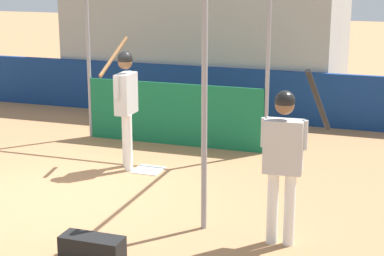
# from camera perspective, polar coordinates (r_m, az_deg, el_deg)

# --- Properties ---
(ground_plane) EXTENTS (60.00, 60.00, 0.00)m
(ground_plane) POSITION_cam_1_polar(r_m,az_deg,el_deg) (9.20, -11.70, -5.93)
(ground_plane) COLOR #A8754C
(outfield_wall) EXTENTS (24.00, 0.12, 1.08)m
(outfield_wall) POSITION_cam_1_polar(r_m,az_deg,el_deg) (13.56, -0.72, 3.32)
(outfield_wall) COLOR navy
(outfield_wall) RESTS_ON ground
(bleacher_section) EXTENTS (5.95, 4.00, 3.16)m
(bleacher_section) POSITION_cam_1_polar(r_m,az_deg,el_deg) (15.35, 1.91, 8.51)
(bleacher_section) COLOR #9E9E99
(bleacher_section) RESTS_ON ground
(batting_cage) EXTENTS (3.39, 3.46, 2.91)m
(batting_cage) POSITION_cam_1_polar(r_m,az_deg,el_deg) (10.60, -2.95, 4.09)
(batting_cage) COLOR gray
(batting_cage) RESTS_ON ground
(home_plate) EXTENTS (0.44, 0.44, 0.02)m
(home_plate) POSITION_cam_1_polar(r_m,az_deg,el_deg) (10.10, -3.91, -3.73)
(home_plate) COLOR white
(home_plate) RESTS_ON ground
(player_batter) EXTENTS (0.54, 0.90, 2.01)m
(player_batter) POSITION_cam_1_polar(r_m,az_deg,el_deg) (9.96, -5.91, 2.69)
(player_batter) COLOR white
(player_batter) RESTS_ON ground
(player_waiting) EXTENTS (0.75, 0.54, 2.09)m
(player_waiting) POSITION_cam_1_polar(r_m,az_deg,el_deg) (7.24, 8.17, -2.19)
(player_waiting) COLOR white
(player_waiting) RESTS_ON ground
(equipment_bag) EXTENTS (0.70, 0.28, 0.28)m
(equipment_bag) POSITION_cam_1_polar(r_m,az_deg,el_deg) (7.19, -8.86, -10.54)
(equipment_bag) COLOR black
(equipment_bag) RESTS_ON ground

